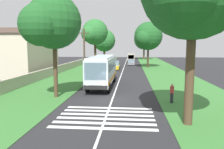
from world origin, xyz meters
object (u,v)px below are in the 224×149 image
Objects in this scene: trailing_car_0 at (115,66)px; roadside_tree_left_0 at (104,41)px; coach_bus at (103,69)px; roadside_tree_right_1 at (148,37)px; utility_pole at (84,54)px; roadside_tree_left_1 at (94,33)px; trailing_minibus_0 at (131,57)px; trailing_car_2 at (131,63)px; roadside_tree_right_2 at (144,40)px; roadside_building at (28,53)px; pedestrian at (172,93)px; roadside_tree_left_2 at (52,23)px; trailing_car_1 at (116,64)px.

trailing_car_0 is 0.45× the size of roadside_tree_left_0.
coach_bus is 26.52m from roadside_tree_right_1.
roadside_tree_left_0 is at bearing 2.23° from utility_pole.
roadside_tree_left_1 is 14.70m from roadside_tree_right_1.
trailing_minibus_0 is 29.23m from roadside_tree_left_1.
roadside_tree_left_1 reaches higher than trailing_car_0.
trailing_minibus_0 is at bearing -41.51° from roadside_tree_left_0.
trailing_car_2 is 0.72× the size of trailing_minibus_0.
roadside_tree_right_2 is (25.55, -4.43, 6.50)m from trailing_car_2.
roadside_tree_right_2 is (13.96, -4.53, 5.62)m from trailing_minibus_0.
roadside_tree_right_1 is 0.74× the size of roadside_building.
roadside_tree_left_1 is 12.51m from utility_pole.
roadside_tree_right_2 is at bearing -11.39° from utility_pole.
pedestrian is (-42.01, -11.21, -5.38)m from roadside_tree_left_0.
coach_bus is at bearing 179.64° from trailing_car_0.
roadside_tree_right_2 is at bearing -10.62° from roadside_tree_left_2.
roadside_tree_right_2 is 6.57× the size of pedestrian.
utility_pole is (-53.75, 10.82, -3.35)m from roadside_tree_right_2.
trailing_car_0 is 11.97m from trailing_car_2.
utility_pole is 13.82m from roadside_building.
pedestrian is (-7.74, -7.09, -1.24)m from coach_bus.
trailing_car_2 is 29.09m from utility_pole.
roadside_building is (7.46, 11.64, 0.02)m from utility_pole.
roadside_tree_left_2 is (-21.44, 0.45, -0.32)m from roadside_tree_left_1.
utility_pole reaches higher than trailing_car_1.
trailing_minibus_0 is 50.65m from pedestrian.
roadside_tree_right_2 reaches higher than trailing_car_1.
roadside_tree_left_1 is at bearing 2.73° from utility_pole.
roadside_tree_right_2 reaches higher than utility_pole.
trailing_minibus_0 is at bearing 162.04° from roadside_tree_right_2.
trailing_car_1 is at bearing 0.44° from coach_bus.
roadside_tree_right_2 reaches higher than roadside_tree_right_1.
roadside_building is at bearing 139.00° from trailing_car_2.
trailing_car_1 is 33.49m from roadside_tree_left_2.
pedestrian is at bearing -96.50° from roadside_tree_left_2.
trailing_car_2 is 0.43× the size of roadside_tree_left_1.
trailing_car_1 is 1.00× the size of trailing_car_2.
roadside_building is (-4.52, 11.07, -3.55)m from roadside_tree_left_1.
roadside_tree_right_1 is at bearing -16.02° from coach_bus.
roadside_tree_left_0 is at bearing 138.49° from trailing_minibus_0.
trailing_minibus_0 is 0.43× the size of roadside_building.
trailing_car_2 is 38.92m from roadside_tree_left_2.
roadside_tree_left_1 is 1.02× the size of roadside_tree_left_2.
roadside_tree_right_1 is (5.37, -7.07, 6.36)m from trailing_car_0.
roadside_tree_left_2 is (-37.67, 7.42, 6.39)m from trailing_car_2.
coach_bus is at bearing 175.46° from trailing_minibus_0.
trailing_minibus_0 is 12.30m from roadside_tree_left_0.
utility_pole reaches higher than coach_bus.
roadside_building is (-23.83, 10.42, -2.46)m from roadside_tree_left_0.
utility_pole is 4.29× the size of pedestrian.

